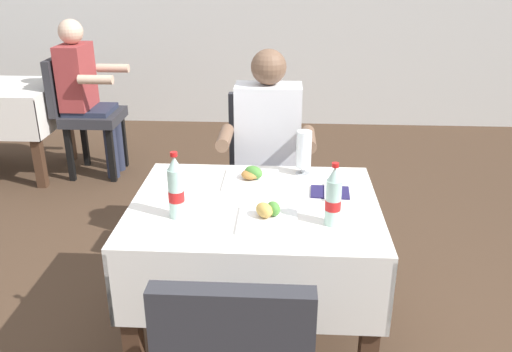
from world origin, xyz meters
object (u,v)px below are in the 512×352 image
object	(u,v)px
main_dining_table	(255,238)
cola_bottle_primary	(333,198)
background_patron	(85,90)
plate_near_camera	(268,216)
beer_glass_left	(304,152)
plate_far_diner	(252,176)
background_dining_table	(5,109)
napkin_cutlery_set	(330,192)
seated_diner_far	(268,151)
chair_far_diner_seat	(263,170)
cola_bottle_secondary	(176,189)
background_chair_right	(82,109)

from	to	relation	value
main_dining_table	cola_bottle_primary	xyz separation A→B (m)	(0.31, -0.18, 0.29)
background_patron	plate_near_camera	bearing A→B (deg)	-55.19
beer_glass_left	background_patron	xyz separation A→B (m)	(-1.69, 1.71, -0.14)
plate_far_diner	beer_glass_left	world-z (taller)	beer_glass_left
plate_near_camera	background_dining_table	size ratio (longest dim) A/B	0.27
main_dining_table	napkin_cutlery_set	size ratio (longest dim) A/B	5.49
plate_near_camera	seated_diner_far	bearing A→B (deg)	92.11
plate_far_diner	cola_bottle_primary	xyz separation A→B (m)	(0.34, -0.41, 0.09)
chair_far_diner_seat	cola_bottle_secondary	world-z (taller)	cola_bottle_secondary
beer_glass_left	background_chair_right	world-z (taller)	background_chair_right
background_dining_table	background_patron	distance (m)	0.71
plate_far_diner	cola_bottle_primary	size ratio (longest dim) A/B	0.98
cola_bottle_primary	background_patron	xyz separation A→B (m)	(-1.79, 2.22, -0.14)
main_dining_table	plate_near_camera	world-z (taller)	plate_near_camera
background_chair_right	cola_bottle_secondary	bearing A→B (deg)	-60.95
plate_near_camera	beer_glass_left	bearing A→B (deg)	72.85
chair_far_diner_seat	cola_bottle_primary	bearing A→B (deg)	-72.48
chair_far_diner_seat	beer_glass_left	world-z (taller)	chair_far_diner_seat
beer_glass_left	napkin_cutlery_set	world-z (taller)	beer_glass_left
main_dining_table	background_chair_right	size ratio (longest dim) A/B	1.09
plate_far_diner	background_chair_right	world-z (taller)	background_chair_right
plate_far_diner	cola_bottle_primary	bearing A→B (deg)	-50.32
seated_diner_far	plate_far_diner	world-z (taller)	seated_diner_far
chair_far_diner_seat	beer_glass_left	bearing A→B (deg)	-66.28
cola_bottle_primary	background_dining_table	bearing A→B (deg)	138.12
cola_bottle_primary	beer_glass_left	bearing A→B (deg)	101.15
cola_bottle_secondary	beer_glass_left	bearing A→B (deg)	42.90
main_dining_table	cola_bottle_primary	size ratio (longest dim) A/B	4.10
background_chair_right	main_dining_table	bearing A→B (deg)	-53.31
chair_far_diner_seat	napkin_cutlery_set	size ratio (longest dim) A/B	5.04
background_chair_right	background_patron	distance (m)	0.16
plate_near_camera	plate_far_diner	world-z (taller)	same
cola_bottle_primary	background_chair_right	distance (m)	2.90
chair_far_diner_seat	plate_near_camera	bearing A→B (deg)	-86.40
seated_diner_far	background_patron	size ratio (longest dim) A/B	1.00
cola_bottle_primary	napkin_cutlery_set	xyz separation A→B (m)	(0.01, 0.29, -0.11)
chair_far_diner_seat	background_chair_right	distance (m)	1.95
beer_glass_left	background_patron	bearing A→B (deg)	134.57
seated_diner_far	napkin_cutlery_set	bearing A→B (deg)	-63.33
chair_far_diner_seat	cola_bottle_secondary	distance (m)	1.06
cola_bottle_secondary	plate_near_camera	bearing A→B (deg)	-2.07
napkin_cutlery_set	background_chair_right	world-z (taller)	background_chair_right
napkin_cutlery_set	beer_glass_left	bearing A→B (deg)	117.87
cola_bottle_primary	background_dining_table	xyz separation A→B (m)	(-2.48, 2.22, -0.31)
cola_bottle_primary	cola_bottle_secondary	bearing A→B (deg)	177.42
main_dining_table	plate_far_diner	xyz separation A→B (m)	(-0.03, 0.23, 0.20)
main_dining_table	chair_far_diner_seat	world-z (taller)	chair_far_diner_seat
cola_bottle_secondary	main_dining_table	bearing A→B (deg)	26.53
background_chair_right	napkin_cutlery_set	bearing A→B (deg)	-46.19
beer_glass_left	background_dining_table	distance (m)	2.95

